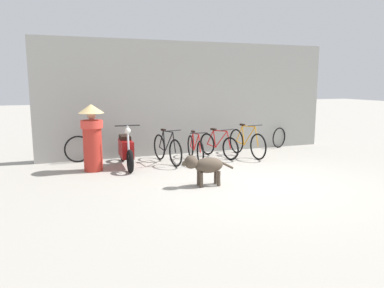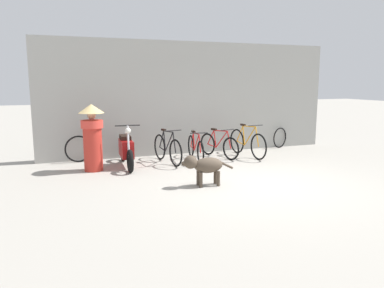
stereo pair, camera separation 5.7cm
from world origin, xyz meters
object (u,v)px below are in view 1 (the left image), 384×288
object	(u,v)px
bicycle_0	(167,149)
person_in_robes	(92,135)
bicycle_3	(247,143)
spare_tire_right	(78,149)
bicycle_1	(195,148)
spare_tire_left	(279,138)
motorcycle	(126,150)
stray_dog	(205,165)
bicycle_2	(218,145)

from	to	relation	value
bicycle_0	person_in_robes	distance (m)	1.94
bicycle_3	spare_tire_right	world-z (taller)	bicycle_3
bicycle_1	person_in_robes	distance (m)	2.72
bicycle_3	spare_tire_left	xyz separation A→B (m)	(1.63, 0.85, -0.06)
spare_tire_left	spare_tire_right	size ratio (longest dim) A/B	0.92
bicycle_3	spare_tire_left	size ratio (longest dim) A/B	2.74
spare_tire_right	motorcycle	bearing A→B (deg)	-40.88
stray_dog	person_in_robes	xyz separation A→B (m)	(-1.94, 2.13, 0.44)
bicycle_1	bicycle_0	bearing A→B (deg)	-80.83
bicycle_1	spare_tire_right	bearing A→B (deg)	-99.53
spare_tire_right	bicycle_0	bearing A→B (deg)	-22.76
bicycle_1	motorcycle	world-z (taller)	motorcycle
bicycle_2	person_in_robes	size ratio (longest dim) A/B	0.98
motorcycle	spare_tire_left	bearing A→B (deg)	103.68
spare_tire_right	bicycle_1	bearing A→B (deg)	-16.51
bicycle_0	spare_tire_left	bearing A→B (deg)	94.62
motorcycle	bicycle_2	bearing A→B (deg)	98.29
spare_tire_left	spare_tire_right	bearing A→B (deg)	-179.92
bicycle_2	person_in_robes	bearing A→B (deg)	-100.25
motorcycle	stray_dog	world-z (taller)	motorcycle
bicycle_2	bicycle_0	bearing A→B (deg)	-99.42
bicycle_0	spare_tire_left	size ratio (longest dim) A/B	2.55
bicycle_0	bicycle_3	xyz separation A→B (m)	(2.35, 0.05, 0.01)
bicycle_1	spare_tire_right	size ratio (longest dim) A/B	2.35
person_in_robes	spare_tire_right	xyz separation A→B (m)	(-0.26, 1.09, -0.51)
motorcycle	stray_dog	xyz separation A→B (m)	(1.13, -2.30, 0.00)
motorcycle	spare_tire_right	size ratio (longest dim) A/B	2.68
bicycle_1	stray_dog	bearing A→B (deg)	-9.99
bicycle_1	stray_dog	size ratio (longest dim) A/B	1.50
bicycle_1	stray_dog	world-z (taller)	bicycle_1
motorcycle	bicycle_1	bearing A→B (deg)	95.08
person_in_robes	bicycle_3	bearing A→B (deg)	170.06
stray_dog	person_in_robes	distance (m)	2.91
bicycle_2	bicycle_3	world-z (taller)	bicycle_3
bicycle_0	bicycle_2	distance (m)	1.56
bicycle_3	spare_tire_right	bearing A→B (deg)	-106.09
motorcycle	bicycle_0	bearing A→B (deg)	94.87
bicycle_1	bicycle_3	size ratio (longest dim) A/B	0.93
bicycle_2	spare_tire_right	distance (m)	3.74
bicycle_3	motorcycle	distance (m)	3.41
bicycle_2	spare_tire_left	distance (m)	2.54
motorcycle	spare_tire_right	world-z (taller)	motorcycle
bicycle_2	person_in_robes	distance (m)	3.48
stray_dog	spare_tire_right	world-z (taller)	spare_tire_right
bicycle_3	spare_tire_right	size ratio (longest dim) A/B	2.52
bicycle_0	bicycle_2	world-z (taller)	bicycle_0
bicycle_0	person_in_robes	size ratio (longest dim) A/B	1.05
person_in_robes	bicycle_1	bearing A→B (deg)	171.55
spare_tire_right	person_in_robes	bearing A→B (deg)	-76.43
stray_dog	spare_tire_right	bearing A→B (deg)	-52.15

